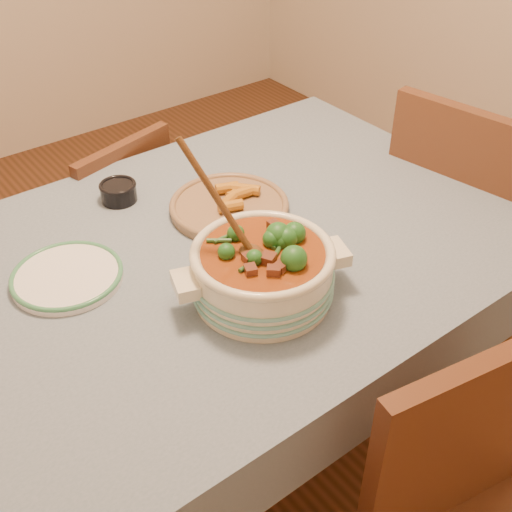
{
  "coord_description": "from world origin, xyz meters",
  "views": [
    {
      "loc": [
        -0.65,
        -1.07,
        1.7
      ],
      "look_at": [
        0.01,
        -0.2,
        0.86
      ],
      "focal_mm": 45.0,
      "sensor_mm": 36.0,
      "label": 1
    }
  ],
  "objects_px": {
    "fried_plate": "(229,204)",
    "chair_far": "(115,226)",
    "white_plate": "(67,276)",
    "chair_right": "(464,221)",
    "dining_table": "(204,283)",
    "stew_casserole": "(262,268)",
    "condiment_bowl": "(118,191)"
  },
  "relations": [
    {
      "from": "fried_plate",
      "to": "chair_far",
      "type": "xyz_separation_m",
      "value": [
        -0.1,
        0.55,
        -0.33
      ]
    },
    {
      "from": "white_plate",
      "to": "chair_right",
      "type": "xyz_separation_m",
      "value": [
        1.21,
        -0.23,
        -0.22
      ]
    },
    {
      "from": "chair_far",
      "to": "dining_table",
      "type": "bearing_deg",
      "value": 70.1
    },
    {
      "from": "stew_casserole",
      "to": "fried_plate",
      "type": "xyz_separation_m",
      "value": [
        0.14,
        0.32,
        -0.06
      ]
    },
    {
      "from": "dining_table",
      "to": "condiment_bowl",
      "type": "relative_size",
      "value": 14.14
    },
    {
      "from": "fried_plate",
      "to": "chair_right",
      "type": "xyz_separation_m",
      "value": [
        0.74,
        -0.24,
        -0.23
      ]
    },
    {
      "from": "dining_table",
      "to": "white_plate",
      "type": "distance_m",
      "value": 0.34
    },
    {
      "from": "white_plate",
      "to": "fried_plate",
      "type": "height_order",
      "value": "fried_plate"
    },
    {
      "from": "white_plate",
      "to": "chair_right",
      "type": "bearing_deg",
      "value": -10.7
    },
    {
      "from": "dining_table",
      "to": "fried_plate",
      "type": "relative_size",
      "value": 5.01
    },
    {
      "from": "stew_casserole",
      "to": "white_plate",
      "type": "height_order",
      "value": "stew_casserole"
    },
    {
      "from": "white_plate",
      "to": "condiment_bowl",
      "type": "height_order",
      "value": "condiment_bowl"
    },
    {
      "from": "stew_casserole",
      "to": "condiment_bowl",
      "type": "relative_size",
      "value": 3.35
    },
    {
      "from": "dining_table",
      "to": "chair_far",
      "type": "distance_m",
      "value": 0.7
    },
    {
      "from": "dining_table",
      "to": "chair_right",
      "type": "relative_size",
      "value": 1.74
    },
    {
      "from": "white_plate",
      "to": "condiment_bowl",
      "type": "relative_size",
      "value": 2.68
    },
    {
      "from": "condiment_bowl",
      "to": "chair_right",
      "type": "distance_m",
      "value": 1.08
    },
    {
      "from": "fried_plate",
      "to": "chair_right",
      "type": "relative_size",
      "value": 0.35
    },
    {
      "from": "stew_casserole",
      "to": "dining_table",
      "type": "bearing_deg",
      "value": 95.92
    },
    {
      "from": "condiment_bowl",
      "to": "chair_far",
      "type": "height_order",
      "value": "condiment_bowl"
    },
    {
      "from": "condiment_bowl",
      "to": "stew_casserole",
      "type": "bearing_deg",
      "value": -83.15
    },
    {
      "from": "condiment_bowl",
      "to": "fried_plate",
      "type": "distance_m",
      "value": 0.31
    },
    {
      "from": "chair_right",
      "to": "dining_table",
      "type": "bearing_deg",
      "value": 72.58
    },
    {
      "from": "white_plate",
      "to": "stew_casserole",
      "type": "bearing_deg",
      "value": -44.28
    },
    {
      "from": "chair_far",
      "to": "chair_right",
      "type": "relative_size",
      "value": 0.82
    },
    {
      "from": "white_plate",
      "to": "chair_far",
      "type": "xyz_separation_m",
      "value": [
        0.36,
        0.55,
        -0.32
      ]
    },
    {
      "from": "dining_table",
      "to": "white_plate",
      "type": "bearing_deg",
      "value": 160.76
    },
    {
      "from": "fried_plate",
      "to": "white_plate",
      "type": "bearing_deg",
      "value": -178.94
    },
    {
      "from": "stew_casserole",
      "to": "chair_far",
      "type": "xyz_separation_m",
      "value": [
        0.04,
        0.87,
        -0.38
      ]
    },
    {
      "from": "white_plate",
      "to": "condiment_bowl",
      "type": "xyz_separation_m",
      "value": [
        0.26,
        0.23,
        0.02
      ]
    },
    {
      "from": "chair_far",
      "to": "chair_right",
      "type": "xyz_separation_m",
      "value": [
        0.85,
        -0.78,
        0.1
      ]
    },
    {
      "from": "fried_plate",
      "to": "chair_far",
      "type": "distance_m",
      "value": 0.64
    }
  ]
}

